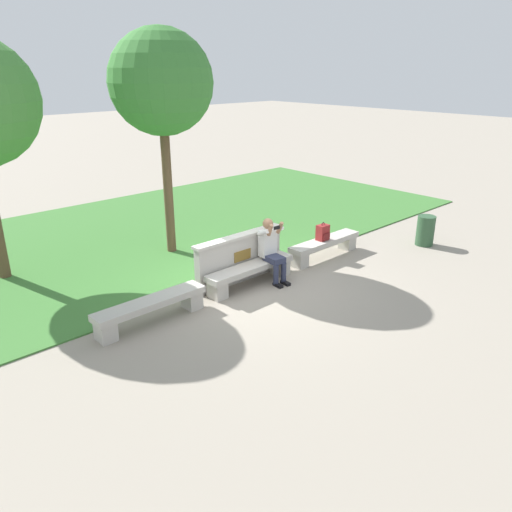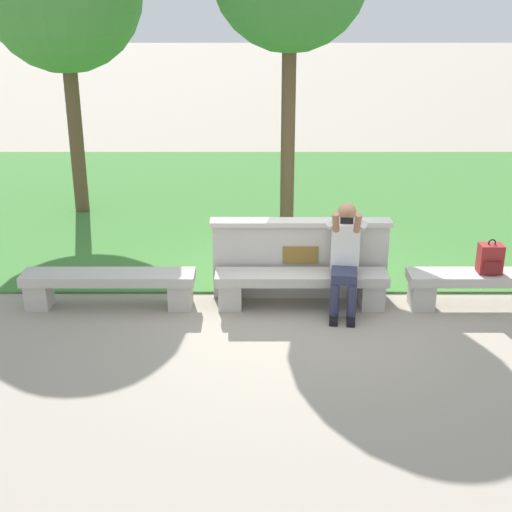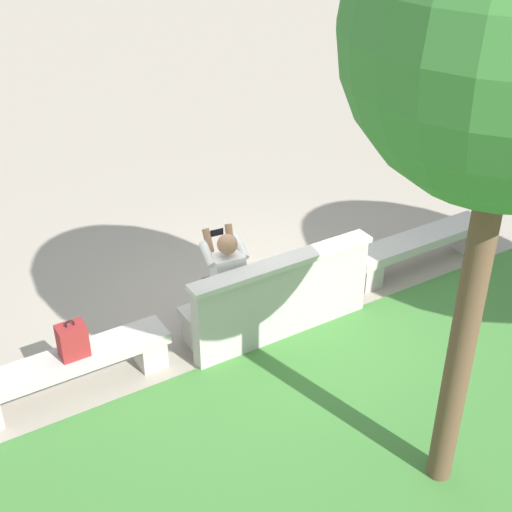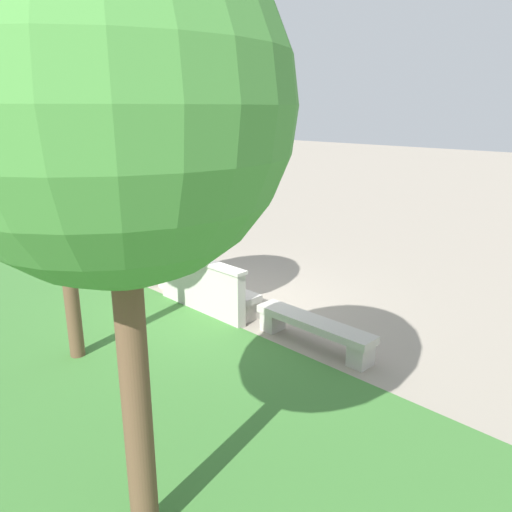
{
  "view_description": "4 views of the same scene",
  "coord_description": "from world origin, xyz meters",
  "px_view_note": "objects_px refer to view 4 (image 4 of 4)",
  "views": [
    {
      "loc": [
        -6.31,
        -6.95,
        4.25
      ],
      "look_at": [
        -0.05,
        -0.22,
        0.72
      ],
      "focal_mm": 35.0,
      "sensor_mm": 36.0,
      "label": 1
    },
    {
      "loc": [
        -0.55,
        -7.98,
        3.76
      ],
      "look_at": [
        -0.53,
        -0.08,
        0.7
      ],
      "focal_mm": 50.0,
      "sensor_mm": 36.0,
      "label": 2
    },
    {
      "loc": [
        3.64,
        5.72,
        4.96
      ],
      "look_at": [
        0.06,
        -0.14,
        0.83
      ],
      "focal_mm": 50.0,
      "sensor_mm": 36.0,
      "label": 3
    },
    {
      "loc": [
        -6.73,
        5.67,
        3.59
      ],
      "look_at": [
        -0.57,
        -0.51,
        1.0
      ],
      "focal_mm": 35.0,
      "sensor_mm": 36.0,
      "label": 4
    }
  ],
  "objects_px": {
    "bench_mid": "(145,264)",
    "person_photographer": "(200,262)",
    "bench_main": "(314,328)",
    "trash_bin": "(129,233)",
    "backpack": "(146,251)",
    "tree_behind_wall": "(113,109)",
    "bench_near": "(215,291)",
    "tree_left_background": "(48,85)"
  },
  "relations": [
    {
      "from": "bench_near",
      "to": "trash_bin",
      "type": "distance_m",
      "value": 5.01
    },
    {
      "from": "bench_main",
      "to": "backpack",
      "type": "bearing_deg",
      "value": 0.09
    },
    {
      "from": "bench_main",
      "to": "tree_left_background",
      "type": "relative_size",
      "value": 0.42
    },
    {
      "from": "bench_near",
      "to": "tree_behind_wall",
      "type": "xyz_separation_m",
      "value": [
        -3.57,
        3.87,
        3.28
      ]
    },
    {
      "from": "bench_main",
      "to": "tree_left_background",
      "type": "distance_m",
      "value": 5.06
    },
    {
      "from": "bench_mid",
      "to": "person_photographer",
      "type": "distance_m",
      "value": 1.89
    },
    {
      "from": "bench_mid",
      "to": "trash_bin",
      "type": "xyz_separation_m",
      "value": [
        2.53,
        -1.14,
        0.07
      ]
    },
    {
      "from": "bench_near",
      "to": "backpack",
      "type": "distance_m",
      "value": 2.3
    },
    {
      "from": "bench_near",
      "to": "trash_bin",
      "type": "bearing_deg",
      "value": -13.19
    },
    {
      "from": "person_photographer",
      "to": "tree_left_background",
      "type": "bearing_deg",
      "value": 101.39
    },
    {
      "from": "tree_behind_wall",
      "to": "tree_left_background",
      "type": "bearing_deg",
      "value": -17.33
    },
    {
      "from": "tree_behind_wall",
      "to": "trash_bin",
      "type": "bearing_deg",
      "value": -30.65
    },
    {
      "from": "tree_behind_wall",
      "to": "tree_left_background",
      "type": "relative_size",
      "value": 0.96
    },
    {
      "from": "person_photographer",
      "to": "backpack",
      "type": "height_order",
      "value": "person_photographer"
    },
    {
      "from": "backpack",
      "to": "tree_left_background",
      "type": "bearing_deg",
      "value": 130.24
    },
    {
      "from": "bench_mid",
      "to": "bench_main",
      "type": "bearing_deg",
      "value": 180.0
    },
    {
      "from": "tree_left_background",
      "to": "bench_near",
      "type": "bearing_deg",
      "value": -88.62
    },
    {
      "from": "person_photographer",
      "to": "backpack",
      "type": "relative_size",
      "value": 3.08
    },
    {
      "from": "bench_near",
      "to": "bench_mid",
      "type": "relative_size",
      "value": 1.0
    },
    {
      "from": "person_photographer",
      "to": "tree_behind_wall",
      "type": "relative_size",
      "value": 0.27
    },
    {
      "from": "backpack",
      "to": "trash_bin",
      "type": "relative_size",
      "value": 0.57
    },
    {
      "from": "tree_behind_wall",
      "to": "bench_mid",
      "type": "bearing_deg",
      "value": -33.14
    },
    {
      "from": "person_photographer",
      "to": "trash_bin",
      "type": "distance_m",
      "value": 4.52
    },
    {
      "from": "bench_main",
      "to": "tree_behind_wall",
      "type": "distance_m",
      "value": 5.21
    },
    {
      "from": "bench_near",
      "to": "trash_bin",
      "type": "height_order",
      "value": "trash_bin"
    },
    {
      "from": "tree_left_background",
      "to": "person_photographer",
      "type": "bearing_deg",
      "value": -78.61
    },
    {
      "from": "person_photographer",
      "to": "bench_main",
      "type": "bearing_deg",
      "value": 178.46
    },
    {
      "from": "bench_main",
      "to": "bench_mid",
      "type": "height_order",
      "value": "same"
    },
    {
      "from": "tree_behind_wall",
      "to": "bench_main",
      "type": "bearing_deg",
      "value": -72.47
    },
    {
      "from": "bench_mid",
      "to": "tree_left_background",
      "type": "bearing_deg",
      "value": 131.08
    },
    {
      "from": "person_photographer",
      "to": "tree_left_background",
      "type": "distance_m",
      "value": 4.28
    },
    {
      "from": "tree_behind_wall",
      "to": "trash_bin",
      "type": "height_order",
      "value": "tree_behind_wall"
    },
    {
      "from": "person_photographer",
      "to": "trash_bin",
      "type": "xyz_separation_m",
      "value": [
        4.37,
        -1.07,
        -0.36
      ]
    },
    {
      "from": "bench_main",
      "to": "trash_bin",
      "type": "distance_m",
      "value": 7.32
    },
    {
      "from": "person_photographer",
      "to": "backpack",
      "type": "bearing_deg",
      "value": 2.73
    },
    {
      "from": "tree_left_background",
      "to": "trash_bin",
      "type": "relative_size",
      "value": 6.72
    },
    {
      "from": "backpack",
      "to": "tree_left_background",
      "type": "xyz_separation_m",
      "value": [
        -2.34,
        2.76,
        3.25
      ]
    },
    {
      "from": "person_photographer",
      "to": "tree_left_background",
      "type": "xyz_separation_m",
      "value": [
        -0.57,
        2.85,
        3.14
      ]
    },
    {
      "from": "bench_mid",
      "to": "backpack",
      "type": "height_order",
      "value": "backpack"
    },
    {
      "from": "bench_near",
      "to": "bench_main",
      "type": "bearing_deg",
      "value": 180.0
    },
    {
      "from": "bench_near",
      "to": "bench_mid",
      "type": "xyz_separation_m",
      "value": [
        2.35,
        0.0,
        0.0
      ]
    },
    {
      "from": "backpack",
      "to": "person_photographer",
      "type": "bearing_deg",
      "value": -177.27
    }
  ]
}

